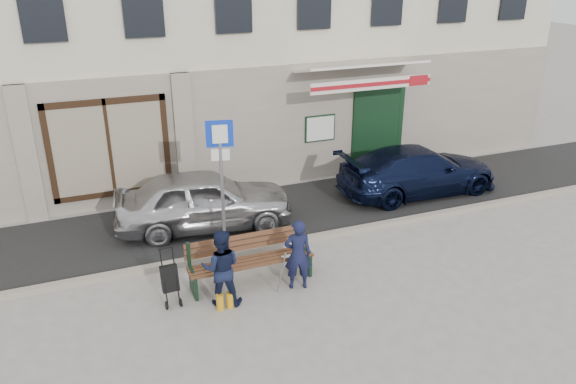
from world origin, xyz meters
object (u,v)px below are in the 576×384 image
car_navy (418,170)px  parking_sign (221,166)px  car_silver (204,200)px  woman (221,268)px  stroller (170,280)px  man (298,254)px  bench (249,261)px

car_navy → parking_sign: 5.90m
car_silver → woman: 3.17m
car_navy → stroller: 7.49m
car_silver → woman: (-0.46, -3.14, 0.05)m
man → car_navy: bearing=-132.1°
car_silver → parking_sign: (0.08, -1.38, 1.27)m
parking_sign → bench: 1.96m
parking_sign → man: bearing=-50.7°
car_navy → stroller: car_navy is taller
car_navy → bench: size_ratio=1.78×
car_silver → car_navy: 5.67m
car_silver → stroller: car_silver is taller
man → woman: woman is taller
bench → woman: bearing=-143.6°
stroller → man: bearing=-10.7°
car_silver → parking_sign: 1.88m
car_navy → woman: (-6.13, -3.08, 0.10)m
man → stroller: bearing=4.9°
car_navy → bench: bearing=116.0°
car_navy → man: size_ratio=3.08×
man → woman: (-1.45, 0.01, 0.03)m
woman → stroller: 0.97m
parking_sign → car_navy: bearing=25.4°
car_navy → stroller: (-6.98, -2.70, -0.16)m
car_silver → man: (0.99, -3.15, 0.02)m
parking_sign → man: size_ratio=2.07×
car_silver → man: size_ratio=2.86×
car_silver → car_navy: car_silver is taller
parking_sign → bench: parking_sign is taller
parking_sign → bench: size_ratio=1.20×
bench → stroller: 1.51m
woman → bench: bearing=-125.1°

